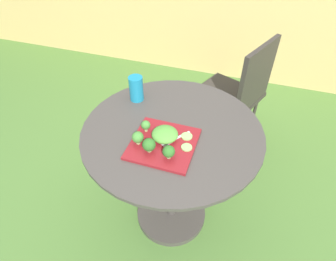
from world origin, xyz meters
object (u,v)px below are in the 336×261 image
object	(u,v)px
drinking_glass	(136,90)
fork	(173,140)
patio_chair	(238,90)
salad_plate	(163,144)

from	to	relation	value
drinking_glass	fork	size ratio (longest dim) A/B	1.03
patio_chair	drinking_glass	world-z (taller)	patio_chair
salad_plate	drinking_glass	xyz separation A→B (m)	(-0.25, 0.29, 0.05)
patio_chair	fork	size ratio (longest dim) A/B	6.78
fork	salad_plate	bearing A→B (deg)	-141.81
drinking_glass	patio_chair	bearing A→B (deg)	50.46
patio_chair	drinking_glass	xyz separation A→B (m)	(-0.50, -0.61, 0.29)
salad_plate	fork	xyz separation A→B (m)	(0.04, 0.03, 0.01)
patio_chair	fork	bearing A→B (deg)	-103.94
salad_plate	fork	world-z (taller)	fork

